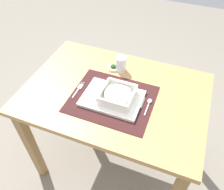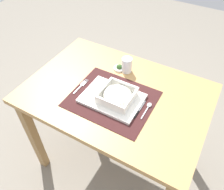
{
  "view_description": "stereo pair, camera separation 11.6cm",
  "coord_description": "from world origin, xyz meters",
  "px_view_note": "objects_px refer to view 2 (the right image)",
  "views": [
    {
      "loc": [
        0.3,
        -0.81,
        1.59
      ],
      "look_at": [
        0.01,
        -0.06,
        0.76
      ],
      "focal_mm": 36.3,
      "sensor_mm": 36.0,
      "label": 1
    },
    {
      "loc": [
        0.41,
        -0.76,
        1.59
      ],
      "look_at": [
        0.01,
        -0.06,
        0.76
      ],
      "focal_mm": 36.3,
      "sensor_mm": 36.0,
      "label": 2
    }
  ],
  "objects_px": {
    "bread_knife": "(133,109)",
    "dining_table": "(116,105)",
    "spoon": "(148,107)",
    "condiment_saucer": "(119,68)",
    "butter_knife": "(139,110)",
    "drinking_glass": "(127,66)",
    "porridge_bowl": "(117,96)",
    "fork": "(82,85)"
  },
  "relations": [
    {
      "from": "bread_knife",
      "to": "dining_table",
      "type": "bearing_deg",
      "value": 157.32
    },
    {
      "from": "spoon",
      "to": "condiment_saucer",
      "type": "xyz_separation_m",
      "value": [
        -0.27,
        0.2,
        0.0
      ]
    },
    {
      "from": "bread_knife",
      "to": "butter_knife",
      "type": "bearing_deg",
      "value": 24.33
    },
    {
      "from": "spoon",
      "to": "condiment_saucer",
      "type": "relative_size",
      "value": 1.77
    },
    {
      "from": "dining_table",
      "to": "drinking_glass",
      "type": "height_order",
      "value": "drinking_glass"
    },
    {
      "from": "dining_table",
      "to": "condiment_saucer",
      "type": "height_order",
      "value": "condiment_saucer"
    },
    {
      "from": "porridge_bowl",
      "to": "spoon",
      "type": "height_order",
      "value": "porridge_bowl"
    },
    {
      "from": "butter_knife",
      "to": "drinking_glass",
      "type": "bearing_deg",
      "value": 124.42
    },
    {
      "from": "dining_table",
      "to": "spoon",
      "type": "bearing_deg",
      "value": -5.93
    },
    {
      "from": "dining_table",
      "to": "spoon",
      "type": "distance_m",
      "value": 0.23
    },
    {
      "from": "butter_knife",
      "to": "drinking_glass",
      "type": "height_order",
      "value": "drinking_glass"
    },
    {
      "from": "condiment_saucer",
      "to": "spoon",
      "type": "bearing_deg",
      "value": -35.92
    },
    {
      "from": "porridge_bowl",
      "to": "bread_knife",
      "type": "xyz_separation_m",
      "value": [
        0.1,
        -0.01,
        -0.03
      ]
    },
    {
      "from": "bread_knife",
      "to": "drinking_glass",
      "type": "height_order",
      "value": "drinking_glass"
    },
    {
      "from": "spoon",
      "to": "bread_knife",
      "type": "bearing_deg",
      "value": -141.64
    },
    {
      "from": "butter_knife",
      "to": "condiment_saucer",
      "type": "distance_m",
      "value": 0.34
    },
    {
      "from": "dining_table",
      "to": "fork",
      "type": "bearing_deg",
      "value": -163.89
    },
    {
      "from": "dining_table",
      "to": "porridge_bowl",
      "type": "relative_size",
      "value": 5.95
    },
    {
      "from": "butter_knife",
      "to": "drinking_glass",
      "type": "xyz_separation_m",
      "value": [
        -0.19,
        0.25,
        0.03
      ]
    },
    {
      "from": "dining_table",
      "to": "butter_knife",
      "type": "xyz_separation_m",
      "value": [
        0.16,
        -0.06,
        0.11
      ]
    },
    {
      "from": "condiment_saucer",
      "to": "dining_table",
      "type": "bearing_deg",
      "value": -66.5
    },
    {
      "from": "butter_knife",
      "to": "bread_knife",
      "type": "relative_size",
      "value": 0.98
    },
    {
      "from": "fork",
      "to": "condiment_saucer",
      "type": "xyz_separation_m",
      "value": [
        0.11,
        0.23,
        0.0
      ]
    },
    {
      "from": "spoon",
      "to": "bread_knife",
      "type": "relative_size",
      "value": 0.87
    },
    {
      "from": "drinking_glass",
      "to": "condiment_saucer",
      "type": "relative_size",
      "value": 1.37
    },
    {
      "from": "bread_knife",
      "to": "condiment_saucer",
      "type": "distance_m",
      "value": 0.33
    },
    {
      "from": "fork",
      "to": "spoon",
      "type": "bearing_deg",
      "value": 8.34
    },
    {
      "from": "porridge_bowl",
      "to": "butter_knife",
      "type": "xyz_separation_m",
      "value": [
        0.13,
        -0.01,
        -0.03
      ]
    },
    {
      "from": "fork",
      "to": "spoon",
      "type": "xyz_separation_m",
      "value": [
        0.38,
        0.03,
        0.0
      ]
    },
    {
      "from": "dining_table",
      "to": "bread_knife",
      "type": "relative_size",
      "value": 7.4
    },
    {
      "from": "fork",
      "to": "butter_knife",
      "type": "xyz_separation_m",
      "value": [
        0.35,
        -0.01,
        0.0
      ]
    },
    {
      "from": "spoon",
      "to": "butter_knife",
      "type": "xyz_separation_m",
      "value": [
        -0.03,
        -0.04,
        -0.0
      ]
    },
    {
      "from": "butter_knife",
      "to": "dining_table",
      "type": "bearing_deg",
      "value": 154.92
    },
    {
      "from": "drinking_glass",
      "to": "condiment_saucer",
      "type": "bearing_deg",
      "value": -171.63
    },
    {
      "from": "porridge_bowl",
      "to": "spoon",
      "type": "xyz_separation_m",
      "value": [
        0.16,
        0.04,
        -0.03
      ]
    },
    {
      "from": "drinking_glass",
      "to": "condiment_saucer",
      "type": "height_order",
      "value": "drinking_glass"
    },
    {
      "from": "fork",
      "to": "spoon",
      "type": "relative_size",
      "value": 1.12
    },
    {
      "from": "fork",
      "to": "butter_knife",
      "type": "distance_m",
      "value": 0.35
    },
    {
      "from": "dining_table",
      "to": "condiment_saucer",
      "type": "xyz_separation_m",
      "value": [
        -0.08,
        0.18,
        0.12
      ]
    },
    {
      "from": "fork",
      "to": "bread_knife",
      "type": "bearing_deg",
      "value": 0.09
    },
    {
      "from": "drinking_glass",
      "to": "dining_table",
      "type": "bearing_deg",
      "value": -80.29
    },
    {
      "from": "spoon",
      "to": "butter_knife",
      "type": "bearing_deg",
      "value": -130.95
    }
  ]
}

